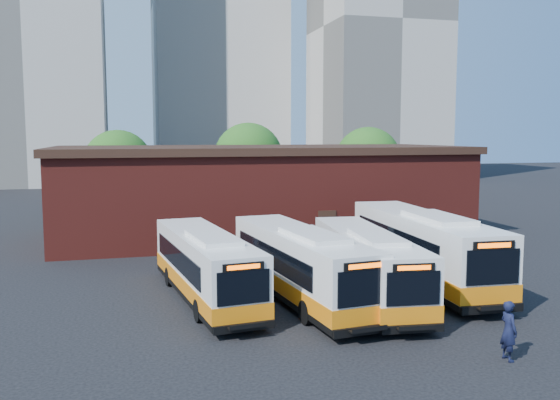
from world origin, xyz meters
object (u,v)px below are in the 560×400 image
object	(u,v)px
bus_mideast	(367,267)
bus_midwest	(300,267)
transit_worker	(509,331)
bus_west	(206,268)
bus_east	(422,250)

from	to	relation	value
bus_mideast	bus_midwest	bearing A→B (deg)	176.93
transit_worker	bus_mideast	bearing A→B (deg)	10.95
bus_west	bus_midwest	bearing A→B (deg)	-23.42
bus_west	bus_east	size ratio (longest dim) A/B	0.88
bus_midwest	transit_worker	size ratio (longest dim) A/B	6.14
bus_west	bus_mideast	distance (m)	7.13
bus_mideast	bus_east	world-z (taller)	bus_east
bus_east	bus_mideast	bearing A→B (deg)	-148.88
bus_west	transit_worker	xyz separation A→B (m)	(8.47, -9.55, -0.42)
bus_mideast	bus_east	distance (m)	4.30
bus_midwest	bus_west	bearing A→B (deg)	157.03
bus_west	bus_midwest	size ratio (longest dim) A/B	0.95
bus_west	bus_east	bearing A→B (deg)	-4.77
bus_midwest	bus_mideast	bearing A→B (deg)	-15.32
bus_mideast	bus_west	bearing A→B (deg)	172.46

